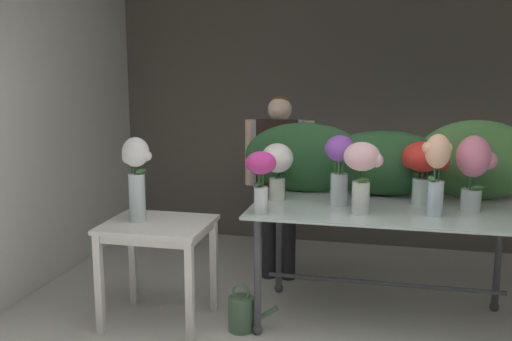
{
  "coord_description": "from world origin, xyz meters",
  "views": [
    {
      "loc": [
        0.37,
        -2.52,
        1.81
      ],
      "look_at": [
        -0.5,
        1.24,
        1.11
      ],
      "focal_mm": 40.82,
      "sensor_mm": 36.0,
      "label": 1
    }
  ],
  "objects_px": {
    "watering_can": "(242,313)",
    "vase_ivory_anemones": "(278,165)",
    "vase_magenta_ranunculus": "(261,173)",
    "vase_peach_tulips": "(437,168)",
    "vase_scarlet_hydrangea": "(424,164)",
    "display_table_glass": "(385,225)",
    "vase_violet_lilies": "(340,164)",
    "vase_blush_snapdragons": "(362,168)",
    "florist": "(279,169)",
    "side_table_white": "(158,236)",
    "vase_rosy_freesia": "(474,165)",
    "vase_white_roses_tall": "(136,173)"
  },
  "relations": [
    {
      "from": "vase_magenta_ranunculus",
      "to": "vase_ivory_anemones",
      "type": "bearing_deg",
      "value": 86.18
    },
    {
      "from": "vase_blush_snapdragons",
      "to": "vase_rosy_freesia",
      "type": "height_order",
      "value": "vase_rosy_freesia"
    },
    {
      "from": "vase_magenta_ranunculus",
      "to": "watering_can",
      "type": "distance_m",
      "value": 1.0
    },
    {
      "from": "vase_magenta_ranunculus",
      "to": "vase_peach_tulips",
      "type": "height_order",
      "value": "vase_peach_tulips"
    },
    {
      "from": "vase_magenta_ranunculus",
      "to": "vase_peach_tulips",
      "type": "xyz_separation_m",
      "value": [
        1.11,
        0.19,
        0.05
      ]
    },
    {
      "from": "display_table_glass",
      "to": "florist",
      "type": "xyz_separation_m",
      "value": [
        -0.88,
        0.69,
        0.24
      ]
    },
    {
      "from": "watering_can",
      "to": "vase_ivory_anemones",
      "type": "bearing_deg",
      "value": 68.32
    },
    {
      "from": "display_table_glass",
      "to": "vase_violet_lilies",
      "type": "relative_size",
      "value": 3.76
    },
    {
      "from": "florist",
      "to": "display_table_glass",
      "type": "bearing_deg",
      "value": -38.12
    },
    {
      "from": "vase_blush_snapdragons",
      "to": "vase_magenta_ranunculus",
      "type": "xyz_separation_m",
      "value": [
        -0.64,
        -0.14,
        -0.03
      ]
    },
    {
      "from": "vase_white_roses_tall",
      "to": "watering_can",
      "type": "relative_size",
      "value": 1.68
    },
    {
      "from": "display_table_glass",
      "to": "vase_rosy_freesia",
      "type": "xyz_separation_m",
      "value": [
        0.56,
        0.02,
        0.44
      ]
    },
    {
      "from": "florist",
      "to": "vase_white_roses_tall",
      "type": "height_order",
      "value": "florist"
    },
    {
      "from": "florist",
      "to": "watering_can",
      "type": "distance_m",
      "value": 1.34
    },
    {
      "from": "vase_scarlet_hydrangea",
      "to": "florist",
      "type": "bearing_deg",
      "value": 153.89
    },
    {
      "from": "side_table_white",
      "to": "florist",
      "type": "bearing_deg",
      "value": 57.64
    },
    {
      "from": "vase_white_roses_tall",
      "to": "watering_can",
      "type": "height_order",
      "value": "vase_white_roses_tall"
    },
    {
      "from": "vase_white_roses_tall",
      "to": "watering_can",
      "type": "xyz_separation_m",
      "value": [
        0.75,
        -0.01,
        -0.95
      ]
    },
    {
      "from": "vase_scarlet_hydrangea",
      "to": "watering_can",
      "type": "bearing_deg",
      "value": -157.22
    },
    {
      "from": "vase_peach_tulips",
      "to": "florist",
      "type": "bearing_deg",
      "value": 143.8
    },
    {
      "from": "display_table_glass",
      "to": "vase_violet_lilies",
      "type": "xyz_separation_m",
      "value": [
        -0.33,
        -0.01,
        0.41
      ]
    },
    {
      "from": "vase_scarlet_hydrangea",
      "to": "vase_rosy_freesia",
      "type": "xyz_separation_m",
      "value": [
        0.32,
        -0.12,
        0.02
      ]
    },
    {
      "from": "display_table_glass",
      "to": "vase_white_roses_tall",
      "type": "xyz_separation_m",
      "value": [
        -1.69,
        -0.35,
        0.36
      ]
    },
    {
      "from": "vase_peach_tulips",
      "to": "vase_rosy_freesia",
      "type": "height_order",
      "value": "vase_peach_tulips"
    },
    {
      "from": "florist",
      "to": "vase_blush_snapdragons",
      "type": "distance_m",
      "value": 1.18
    },
    {
      "from": "side_table_white",
      "to": "vase_scarlet_hydrangea",
      "type": "relative_size",
      "value": 1.64
    },
    {
      "from": "vase_blush_snapdragons",
      "to": "vase_ivory_anemones",
      "type": "relative_size",
      "value": 1.15
    },
    {
      "from": "vase_blush_snapdragons",
      "to": "vase_violet_lilies",
      "type": "height_order",
      "value": "vase_violet_lilies"
    },
    {
      "from": "florist",
      "to": "vase_blush_snapdragons",
      "type": "bearing_deg",
      "value": -51.87
    },
    {
      "from": "florist",
      "to": "vase_scarlet_hydrangea",
      "type": "height_order",
      "value": "florist"
    },
    {
      "from": "display_table_glass",
      "to": "vase_magenta_ranunculus",
      "type": "bearing_deg",
      "value": -155.39
    },
    {
      "from": "vase_scarlet_hydrangea",
      "to": "vase_ivory_anemones",
      "type": "relative_size",
      "value": 1.08
    },
    {
      "from": "vase_magenta_ranunculus",
      "to": "watering_can",
      "type": "bearing_deg",
      "value": 175.42
    },
    {
      "from": "vase_ivory_anemones",
      "to": "side_table_white",
      "type": "bearing_deg",
      "value": -151.99
    },
    {
      "from": "side_table_white",
      "to": "vase_scarlet_hydrangea",
      "type": "height_order",
      "value": "vase_scarlet_hydrangea"
    },
    {
      "from": "vase_peach_tulips",
      "to": "watering_can",
      "type": "height_order",
      "value": "vase_peach_tulips"
    },
    {
      "from": "display_table_glass",
      "to": "watering_can",
      "type": "height_order",
      "value": "display_table_glass"
    },
    {
      "from": "vase_blush_snapdragons",
      "to": "vase_rosy_freesia",
      "type": "relative_size",
      "value": 0.93
    },
    {
      "from": "vase_violet_lilies",
      "to": "watering_can",
      "type": "bearing_deg",
      "value": -150.33
    },
    {
      "from": "vase_blush_snapdragons",
      "to": "vase_white_roses_tall",
      "type": "distance_m",
      "value": 1.54
    },
    {
      "from": "vase_violet_lilies",
      "to": "vase_ivory_anemones",
      "type": "xyz_separation_m",
      "value": [
        -0.45,
        0.06,
        -0.03
      ]
    },
    {
      "from": "vase_violet_lilies",
      "to": "vase_ivory_anemones",
      "type": "distance_m",
      "value": 0.46
    },
    {
      "from": "vase_rosy_freesia",
      "to": "vase_peach_tulips",
      "type": "bearing_deg",
      "value": -141.71
    },
    {
      "from": "vase_ivory_anemones",
      "to": "vase_rosy_freesia",
      "type": "bearing_deg",
      "value": -1.52
    },
    {
      "from": "vase_white_roses_tall",
      "to": "side_table_white",
      "type": "bearing_deg",
      "value": -0.28
    },
    {
      "from": "display_table_glass",
      "to": "vase_rosy_freesia",
      "type": "relative_size",
      "value": 3.61
    },
    {
      "from": "watering_can",
      "to": "florist",
      "type": "bearing_deg",
      "value": 86.84
    },
    {
      "from": "side_table_white",
      "to": "vase_magenta_ranunculus",
      "type": "distance_m",
      "value": 0.88
    },
    {
      "from": "side_table_white",
      "to": "watering_can",
      "type": "height_order",
      "value": "side_table_white"
    },
    {
      "from": "vase_rosy_freesia",
      "to": "vase_white_roses_tall",
      "type": "bearing_deg",
      "value": -170.6
    }
  ]
}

